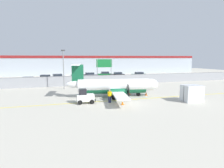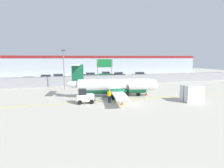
{
  "view_description": "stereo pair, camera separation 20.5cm",
  "coord_description": "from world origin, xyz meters",
  "px_view_note": "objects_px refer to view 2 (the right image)",
  "views": [
    {
      "loc": [
        -8.93,
        -23.54,
        5.84
      ],
      "look_at": [
        0.05,
        5.62,
        1.8
      ],
      "focal_mm": 32.0,
      "sensor_mm": 36.0,
      "label": 1
    },
    {
      "loc": [
        -8.73,
        -23.6,
        5.84
      ],
      "look_at": [
        0.05,
        5.62,
        1.8
      ],
      "focal_mm": 32.0,
      "sensor_mm": 36.0,
      "label": 2
    }
  ],
  "objects_px": {
    "traffic_cone_far_right": "(146,93)",
    "parked_car_0": "(28,80)",
    "apron_light_pole": "(64,66)",
    "traffic_cone_near_right": "(130,93)",
    "parked_car_6": "(118,75)",
    "ground_crew_worker": "(109,95)",
    "parked_car_7": "(139,75)",
    "commuter_airplane": "(116,86)",
    "parked_car_4": "(91,75)",
    "cargo_container": "(192,93)",
    "traffic_cone_far_left": "(79,94)",
    "parked_car_5": "(105,74)",
    "traffic_cone_near_left": "(122,102)",
    "parked_car_3": "(79,75)",
    "parked_car_1": "(45,78)",
    "highway_sign": "(105,65)",
    "baggage_tug": "(85,97)",
    "parked_car_2": "(58,77)"
  },
  "relations": [
    {
      "from": "baggage_tug",
      "to": "parked_car_1",
      "type": "distance_m",
      "value": 26.85
    },
    {
      "from": "baggage_tug",
      "to": "traffic_cone_far_right",
      "type": "bearing_deg",
      "value": 16.67
    },
    {
      "from": "commuter_airplane",
      "to": "parked_car_7",
      "type": "relative_size",
      "value": 3.77
    },
    {
      "from": "traffic_cone_far_left",
      "to": "traffic_cone_far_right",
      "type": "height_order",
      "value": "same"
    },
    {
      "from": "parked_car_7",
      "to": "parked_car_4",
      "type": "bearing_deg",
      "value": -7.4
    },
    {
      "from": "traffic_cone_near_right",
      "to": "apron_light_pole",
      "type": "bearing_deg",
      "value": 136.94
    },
    {
      "from": "parked_car_3",
      "to": "parked_car_4",
      "type": "relative_size",
      "value": 1.0
    },
    {
      "from": "traffic_cone_near_left",
      "to": "parked_car_0",
      "type": "bearing_deg",
      "value": 119.12
    },
    {
      "from": "parked_car_2",
      "to": "parked_car_4",
      "type": "height_order",
      "value": "same"
    },
    {
      "from": "traffic_cone_far_left",
      "to": "cargo_container",
      "type": "bearing_deg",
      "value": -30.47
    },
    {
      "from": "traffic_cone_far_left",
      "to": "traffic_cone_far_right",
      "type": "xyz_separation_m",
      "value": [
        10.01,
        -2.49,
        0.0
      ]
    },
    {
      "from": "traffic_cone_far_right",
      "to": "traffic_cone_far_left",
      "type": "bearing_deg",
      "value": 166.02
    },
    {
      "from": "baggage_tug",
      "to": "parked_car_7",
      "type": "bearing_deg",
      "value": 55.83
    },
    {
      "from": "ground_crew_worker",
      "to": "traffic_cone_far_right",
      "type": "relative_size",
      "value": 2.66
    },
    {
      "from": "parked_car_5",
      "to": "parked_car_7",
      "type": "height_order",
      "value": "same"
    },
    {
      "from": "ground_crew_worker",
      "to": "parked_car_7",
      "type": "relative_size",
      "value": 0.4
    },
    {
      "from": "parked_car_0",
      "to": "parked_car_4",
      "type": "bearing_deg",
      "value": -151.14
    },
    {
      "from": "traffic_cone_far_right",
      "to": "parked_car_0",
      "type": "bearing_deg",
      "value": 134.7
    },
    {
      "from": "traffic_cone_far_right",
      "to": "parked_car_2",
      "type": "xyz_separation_m",
      "value": [
        -12.59,
        25.34,
        0.58
      ]
    },
    {
      "from": "commuter_airplane",
      "to": "ground_crew_worker",
      "type": "height_order",
      "value": "commuter_airplane"
    },
    {
      "from": "parked_car_2",
      "to": "parked_car_6",
      "type": "bearing_deg",
      "value": 179.6
    },
    {
      "from": "traffic_cone_near_left",
      "to": "traffic_cone_far_right",
      "type": "bearing_deg",
      "value": 40.27
    },
    {
      "from": "apron_light_pole",
      "to": "parked_car_3",
      "type": "bearing_deg",
      "value": 74.55
    },
    {
      "from": "baggage_tug",
      "to": "parked_car_6",
      "type": "relative_size",
      "value": 0.54
    },
    {
      "from": "parked_car_3",
      "to": "parked_car_7",
      "type": "bearing_deg",
      "value": 173.85
    },
    {
      "from": "traffic_cone_far_left",
      "to": "parked_car_1",
      "type": "height_order",
      "value": "parked_car_1"
    },
    {
      "from": "parked_car_0",
      "to": "highway_sign",
      "type": "xyz_separation_m",
      "value": [
        16.41,
        -3.71,
        3.24
      ]
    },
    {
      "from": "commuter_airplane",
      "to": "parked_car_0",
      "type": "distance_m",
      "value": 23.5
    },
    {
      "from": "commuter_airplane",
      "to": "parked_car_0",
      "type": "bearing_deg",
      "value": 137.31
    },
    {
      "from": "traffic_cone_near_left",
      "to": "parked_car_5",
      "type": "distance_m",
      "value": 35.33
    },
    {
      "from": "traffic_cone_far_right",
      "to": "apron_light_pole",
      "type": "xyz_separation_m",
      "value": [
        -11.79,
        10.11,
        3.99
      ]
    },
    {
      "from": "parked_car_4",
      "to": "parked_car_7",
      "type": "height_order",
      "value": "same"
    },
    {
      "from": "traffic_cone_near_left",
      "to": "parked_car_4",
      "type": "height_order",
      "value": "parked_car_4"
    },
    {
      "from": "parked_car_3",
      "to": "parked_car_4",
      "type": "xyz_separation_m",
      "value": [
        3.17,
        -1.07,
        0.0
      ]
    },
    {
      "from": "traffic_cone_near_left",
      "to": "baggage_tug",
      "type": "bearing_deg",
      "value": 153.73
    },
    {
      "from": "traffic_cone_near_left",
      "to": "parked_car_6",
      "type": "relative_size",
      "value": 0.15
    },
    {
      "from": "traffic_cone_near_left",
      "to": "traffic_cone_near_right",
      "type": "height_order",
      "value": "same"
    },
    {
      "from": "cargo_container",
      "to": "commuter_airplane",
      "type": "bearing_deg",
      "value": 149.74
    },
    {
      "from": "cargo_container",
      "to": "parked_car_6",
      "type": "distance_m",
      "value": 32.55
    },
    {
      "from": "traffic_cone_far_left",
      "to": "parked_car_7",
      "type": "relative_size",
      "value": 0.15
    },
    {
      "from": "parked_car_3",
      "to": "highway_sign",
      "type": "xyz_separation_m",
      "value": [
        4.05,
        -13.21,
        3.24
      ]
    },
    {
      "from": "cargo_container",
      "to": "highway_sign",
      "type": "distance_m",
      "value": 22.35
    },
    {
      "from": "commuter_airplane",
      "to": "parked_car_3",
      "type": "height_order",
      "value": "commuter_airplane"
    },
    {
      "from": "commuter_airplane",
      "to": "parked_car_4",
      "type": "relative_size",
      "value": 3.69
    },
    {
      "from": "traffic_cone_far_right",
      "to": "parked_car_6",
      "type": "relative_size",
      "value": 0.15
    },
    {
      "from": "parked_car_1",
      "to": "apron_light_pole",
      "type": "xyz_separation_m",
      "value": [
        3.73,
        -13.53,
        3.41
      ]
    },
    {
      "from": "parked_car_7",
      "to": "apron_light_pole",
      "type": "height_order",
      "value": "apron_light_pole"
    },
    {
      "from": "parked_car_6",
      "to": "traffic_cone_near_right",
      "type": "bearing_deg",
      "value": 81.67
    },
    {
      "from": "parked_car_6",
      "to": "highway_sign",
      "type": "bearing_deg",
      "value": 64.64
    },
    {
      "from": "parked_car_6",
      "to": "traffic_cone_far_left",
      "type": "bearing_deg",
      "value": 65.6
    }
  ]
}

